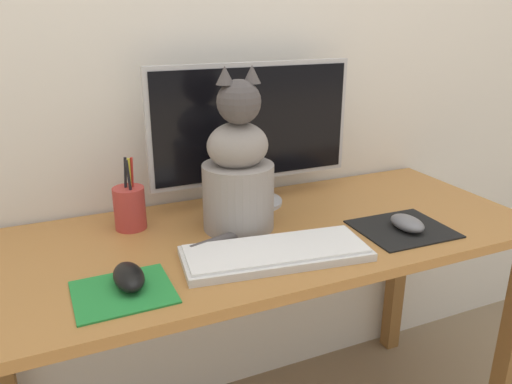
% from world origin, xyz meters
% --- Properties ---
extents(desk, '(1.39, 0.57, 0.70)m').
position_xyz_m(desk, '(0.00, 0.00, 0.60)').
color(desk, '#A87038').
rests_on(desk, ground_plane).
extents(monitor, '(0.58, 0.17, 0.39)m').
position_xyz_m(monitor, '(0.05, 0.19, 0.92)').
color(monitor, '#B2B2B7').
rests_on(monitor, desk).
extents(keyboard, '(0.43, 0.22, 0.02)m').
position_xyz_m(keyboard, '(-0.03, -0.14, 0.71)').
color(keyboard, silver).
rests_on(keyboard, desk).
extents(mousepad_left, '(0.19, 0.17, 0.00)m').
position_xyz_m(mousepad_left, '(-0.37, -0.15, 0.70)').
color(mousepad_left, '#238438').
rests_on(mousepad_left, desk).
extents(mousepad_right, '(0.23, 0.20, 0.00)m').
position_xyz_m(mousepad_right, '(0.32, -0.13, 0.70)').
color(mousepad_right, black).
rests_on(mousepad_right, desk).
extents(computer_mouse_left, '(0.06, 0.11, 0.04)m').
position_xyz_m(computer_mouse_left, '(-0.36, -0.14, 0.73)').
color(computer_mouse_left, black).
rests_on(computer_mouse_left, mousepad_left).
extents(computer_mouse_right, '(0.06, 0.10, 0.03)m').
position_xyz_m(computer_mouse_right, '(0.33, -0.14, 0.72)').
color(computer_mouse_right, slate).
rests_on(computer_mouse_right, mousepad_right).
extents(cat, '(0.26, 0.21, 0.40)m').
position_xyz_m(cat, '(-0.05, 0.05, 0.85)').
color(cat, gray).
rests_on(cat, desk).
extents(pen_cup, '(0.08, 0.08, 0.18)m').
position_xyz_m(pen_cup, '(-0.30, 0.15, 0.76)').
color(pen_cup, '#B23833').
rests_on(pen_cup, desk).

